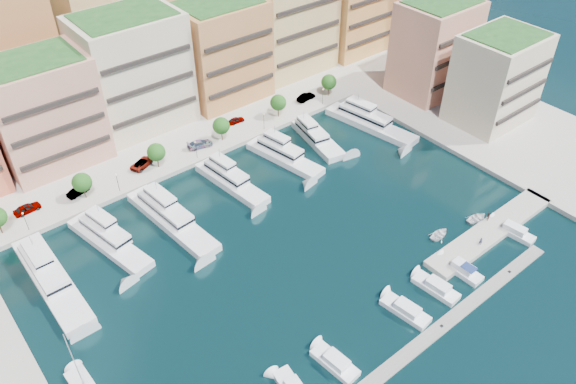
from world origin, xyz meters
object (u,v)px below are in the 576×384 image
Objects in this scene: lamppost_1 at (117,180)px; lamppost_2 at (196,147)px; person_1 at (488,217)px; yacht_3 at (229,179)px; car_2 at (142,163)px; car_1 at (78,191)px; tree_3 at (221,126)px; cruiser_7 at (461,270)px; cruiser_5 at (406,311)px; tender_0 at (439,234)px; yacht_0 at (49,276)px; lamppost_4 at (323,94)px; tender_2 at (477,218)px; tree_5 at (329,82)px; cruiser_6 at (436,288)px; cruiser_9 at (512,231)px; lamppost_0 at (25,218)px; yacht_2 at (169,217)px; yacht_4 at (283,155)px; tree_1 at (82,182)px; tree_4 at (278,103)px; lamppost_3 at (264,119)px; yacht_1 at (107,240)px; yacht_5 at (316,136)px; car_5 at (306,97)px; car_0 at (27,208)px; cruiser_3 at (335,363)px; car_4 at (236,120)px; yacht_6 at (368,121)px; person_0 at (481,241)px.

lamppost_2 is at bearing 0.00° from lamppost_1.
yacht_3 is at bearing -93.92° from person_1.
car_1 is at bearing 67.31° from car_2.
cruiser_7 is at bearing -80.45° from tree_3.
cruiser_5 is at bearing -86.32° from yacht_3.
cruiser_5 is 1.98× the size of tender_0.
lamppost_2 is at bearing 19.92° from yacht_0.
lamppost_2 is 60.09m from person_1.
lamppost_4 is 49.78m from tender_2.
car_2 is at bearing 115.06° from cruiser_7.
cruiser_6 is at bearing -116.34° from tree_5.
yacht_0 reaches higher than cruiser_9.
yacht_2 is (21.66, -13.12, -2.62)m from lamppost_0.
yacht_4 is 2.49× the size of cruiser_7.
tree_1 is at bearing 122.06° from yacht_2.
tree_5 is 53.43m from tender_0.
car_1 is at bearing 121.00° from cruiser_6.
tree_4 is 24.13m from lamppost_2.
yacht_1 is (-44.00, -11.51, -2.73)m from lamppost_3.
yacht_5 is at bearing -137.73° from lamppost_4.
yacht_3 reaches higher than tender_0.
cruiser_5 is at bearing -167.52° from car_1.
car_5 is (70.12, 4.09, -1.99)m from lamppost_0.
tree_1 is at bearing 165.92° from yacht_5.
yacht_3 reaches higher than car_5.
lamppost_4 is 70.54m from car_0.
car_5 reaches higher than car_1.
lamppost_2 is at bearing 143.28° from yacht_4.
yacht_5 reaches higher than cruiser_6.
cruiser_9 is at bearing -45.58° from tree_1.
tender_0 is 61.72m from car_2.
lamppost_0 is 2.42× the size of person_1.
yacht_2 is 2.97× the size of cruiser_6.
person_1 reaches higher than car_0.
yacht_2 and yacht_3 have the same top height.
yacht_2 is at bearing -171.39° from yacht_3.
tree_1 reaches higher than car_2.
tree_4 is 68.14m from cruiser_3.
yacht_3 is 2.27× the size of cruiser_5.
car_4 is at bearing -110.97° from car_2.
cruiser_5 is at bearing -31.54° from person_1.
cruiser_7 reaches higher than cruiser_3.
yacht_0 is 52.13m from yacht_4.
cruiser_9 is at bearing -160.73° from car_4.
tree_5 reaches higher than cruiser_7.
yacht_6 is 4.69× the size of car_5.
cruiser_6 is (47.25, -55.79, -3.28)m from lamppost_0.
person_0 is (-11.05, -54.30, -2.03)m from lamppost_4.
yacht_4 is (13.79, -0.13, -0.12)m from yacht_3.
tree_4 is at bearing -96.20° from car_0.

